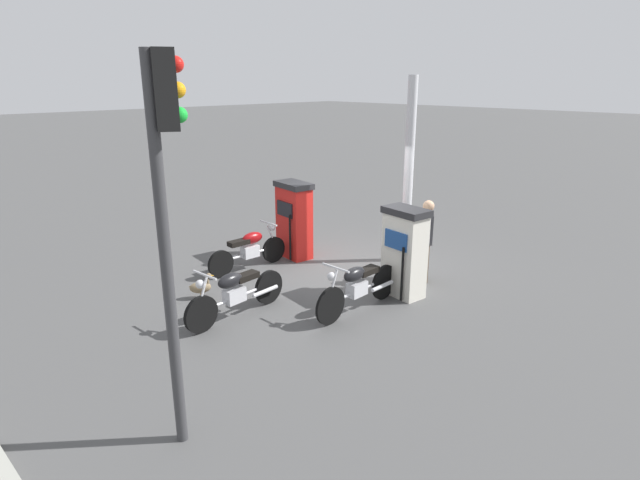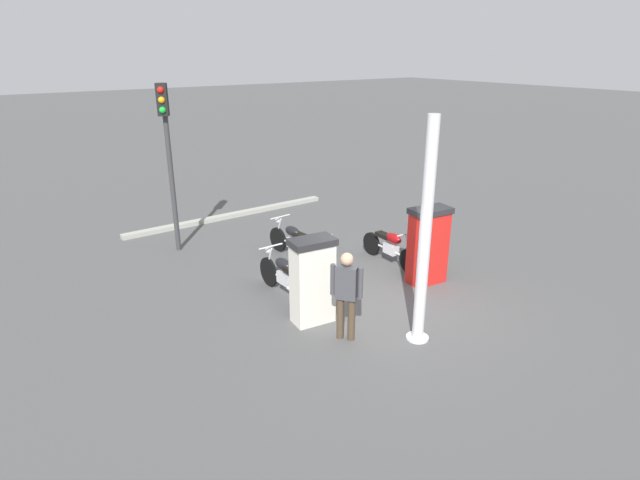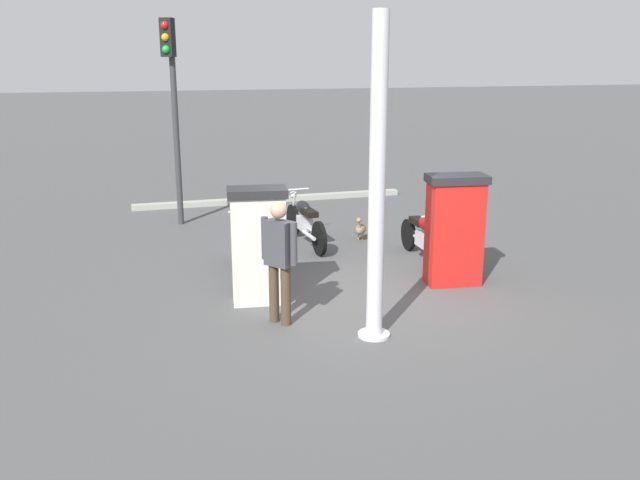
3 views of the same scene
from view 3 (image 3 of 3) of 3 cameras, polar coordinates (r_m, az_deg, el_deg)
The scene contains 11 objects.
ground_plane at distance 9.88m, azimuth 3.68°, elevation -4.74°, with size 120.00×120.00×0.00m, color #4C4C4C.
fuel_pump_near at distance 10.37m, azimuth 11.24°, elevation 0.89°, with size 0.63×0.93×1.68m.
fuel_pump_far at distance 9.44m, azimuth -5.22°, elevation -0.43°, with size 0.61×0.87×1.64m.
motorcycle_near_pump at distance 11.54m, azimuth 8.76°, elevation 0.34°, with size 1.90×0.56×0.92m.
motorcycle_far_pump at distance 10.63m, azimuth -5.70°, elevation -0.61°, with size 2.04×0.56×0.96m.
motorcycle_extra at distance 12.41m, azimuth -1.30°, elevation 1.64°, with size 2.06×0.56×0.94m.
attendant_person at distance 8.63m, azimuth -3.45°, elevation -1.25°, with size 0.51×0.42×1.62m.
wandering_duck at distance 12.76m, azimuth 3.43°, elevation 0.96°, with size 0.44×0.36×0.47m.
roadside_traffic_light at distance 13.88m, azimuth -12.34°, elevation 12.39°, with size 0.39×0.31×4.07m.
canopy_support_pole at distance 8.00m, azimuth 4.83°, elevation 4.30°, with size 0.40×0.40×3.88m.
road_edge_kerb at distance 16.20m, azimuth -4.16°, elevation 3.44°, with size 0.37×6.43×0.12m.
Camera 3 is at (-8.76, 3.07, 3.39)m, focal length 38.02 mm.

